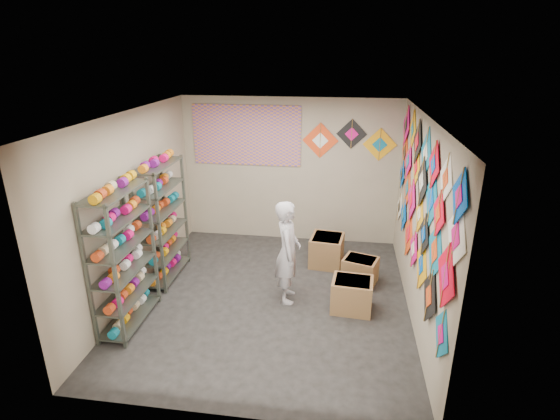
% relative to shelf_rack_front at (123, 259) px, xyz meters
% --- Properties ---
extents(ground, '(4.50, 4.50, 0.00)m').
position_rel_shelf_rack_front_xyz_m(ground, '(1.78, 0.85, -0.95)').
color(ground, black).
extents(room_walls, '(4.50, 4.50, 4.50)m').
position_rel_shelf_rack_front_xyz_m(room_walls, '(1.78, 0.85, 0.69)').
color(room_walls, tan).
rests_on(room_walls, ground).
extents(shelf_rack_front, '(0.40, 1.10, 1.90)m').
position_rel_shelf_rack_front_xyz_m(shelf_rack_front, '(0.00, 0.00, 0.00)').
color(shelf_rack_front, '#4C5147').
rests_on(shelf_rack_front, ground).
extents(shelf_rack_back, '(0.40, 1.10, 1.90)m').
position_rel_shelf_rack_front_xyz_m(shelf_rack_back, '(0.00, 1.30, 0.00)').
color(shelf_rack_back, '#4C5147').
rests_on(shelf_rack_back, ground).
extents(string_spools, '(0.12, 2.36, 0.12)m').
position_rel_shelf_rack_front_xyz_m(string_spools, '(-0.00, 0.65, 0.10)').
color(string_spools, '#F40D6C').
rests_on(string_spools, ground).
extents(kite_wall_display, '(0.05, 4.36, 2.10)m').
position_rel_shelf_rack_front_xyz_m(kite_wall_display, '(3.76, 0.83, 0.70)').
color(kite_wall_display, '#0F7092').
rests_on(kite_wall_display, room_walls).
extents(back_wall_kites, '(1.67, 0.02, 0.74)m').
position_rel_shelf_rack_front_xyz_m(back_wall_kites, '(2.83, 3.09, 1.01)').
color(back_wall_kites, '#F54415').
rests_on(back_wall_kites, room_walls).
extents(poster, '(2.00, 0.01, 1.10)m').
position_rel_shelf_rack_front_xyz_m(poster, '(0.98, 3.08, 1.05)').
color(poster, '#6F499E').
rests_on(poster, room_walls).
extents(shopkeeper, '(0.64, 0.49, 1.53)m').
position_rel_shelf_rack_front_xyz_m(shopkeeper, '(2.03, 0.89, -0.19)').
color(shopkeeper, '#BEAFA7').
rests_on(shopkeeper, ground).
extents(carton_a, '(0.60, 0.51, 0.47)m').
position_rel_shelf_rack_front_xyz_m(carton_a, '(2.97, 0.74, -0.72)').
color(carton_a, brown).
rests_on(carton_a, ground).
extents(carton_b, '(0.61, 0.55, 0.42)m').
position_rel_shelf_rack_front_xyz_m(carton_b, '(3.10, 1.52, -0.74)').
color(carton_b, brown).
rests_on(carton_b, ground).
extents(carton_c, '(0.59, 0.64, 0.51)m').
position_rel_shelf_rack_front_xyz_m(carton_c, '(2.55, 2.09, -0.70)').
color(carton_c, brown).
rests_on(carton_c, ground).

